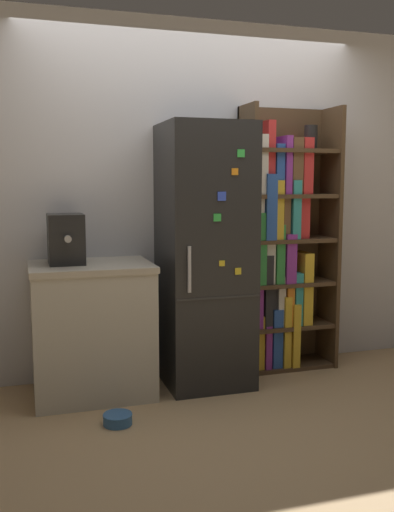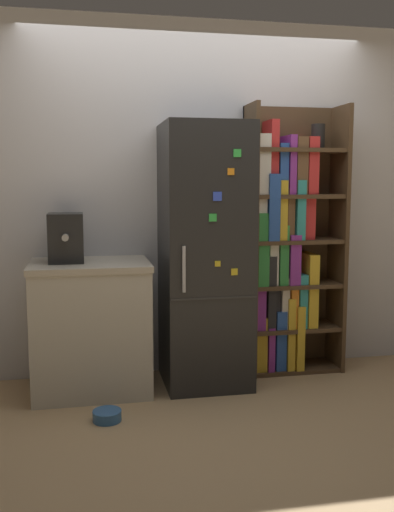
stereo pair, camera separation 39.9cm
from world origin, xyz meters
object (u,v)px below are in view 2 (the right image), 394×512
object	(u,v)px
refrigerator	(205,256)
espresso_machine	(66,238)
pet_bowl	(107,415)
bookshelf	(284,249)

from	to	relation	value
refrigerator	espresso_machine	size ratio (longest dim) A/B	5.48
espresso_machine	pet_bowl	distance (m)	1.20
refrigerator	espresso_machine	bearing A→B (deg)	177.93
refrigerator	bookshelf	world-z (taller)	bookshelf
refrigerator	espresso_machine	xyz separation A→B (m)	(-0.95, 0.03, 0.14)
espresso_machine	pet_bowl	world-z (taller)	espresso_machine
bookshelf	espresso_machine	xyz separation A→B (m)	(-1.59, -0.12, 0.13)
refrigerator	pet_bowl	distance (m)	1.26
bookshelf	pet_bowl	xyz separation A→B (m)	(-1.36, -0.71, -0.89)
bookshelf	pet_bowl	distance (m)	1.78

